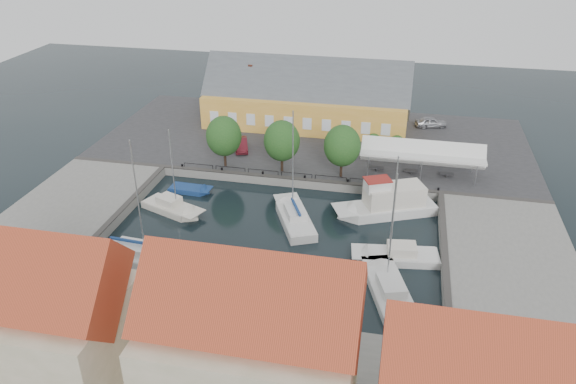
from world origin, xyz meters
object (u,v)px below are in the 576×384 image
Objects in this scene: warehouse at (303,100)px; east_boat_c at (389,292)px; car_silver at (431,122)px; car_red at (241,144)px; launch_nw at (190,190)px; west_boat_d at (137,257)px; center_sailboat at (295,220)px; trawler at (389,205)px; launch_sw at (85,289)px; tent_canopy at (422,153)px; east_boat_b at (397,257)px; west_boat_b at (172,209)px.

east_boat_c is at bearing -68.47° from warehouse.
car_silver is 27.40m from car_red.
car_silver reaches higher than car_red.
launch_nw is (-3.09, -10.51, -1.65)m from car_red.
warehouse is 5.73× the size of launch_nw.
east_boat_c is at bearing -1.01° from west_boat_d.
launch_nw is at bearing 161.48° from center_sailboat.
car_red is 0.39× the size of east_boat_c.
trawler reaches higher than launch_sw.
tent_canopy reaches higher than car_red.
car_silver is 51.95m from launch_sw.
tent_canopy is 38.86m from launch_sw.
tent_canopy is 9.24m from trawler.
warehouse reaches higher than car_silver.
car_silver is 0.38× the size of east_boat_c.
west_boat_d is 2.74× the size of launch_sw.
center_sailboat is 13.82m from launch_nw.
center_sailboat is 21.21m from launch_sw.
center_sailboat reaches higher than launch_sw.
tent_canopy is 33.71m from west_boat_d.
car_red is at bearing 150.50° from trawler.
center_sailboat is 1.08× the size of east_boat_c.
tent_canopy is 2.81× the size of launch_nw.
warehouse is 2.58× the size of east_boat_b.
east_boat_b reaches higher than trawler.
warehouse is at bearing 98.90° from center_sailboat.
car_red is at bearing 123.91° from center_sailboat.
launch_nw is at bearing -125.54° from car_red.
east_boat_b is at bearing 11.88° from west_boat_d.
launch_sw is (-5.29, -29.59, -1.65)m from car_red.
east_boat_c is at bearing -96.08° from tent_canopy.
center_sailboat is 1.23× the size of west_boat_b.
east_boat_c is (0.83, -13.95, -0.76)m from trawler.
east_boat_b is 24.11m from west_boat_d.
warehouse is 26.08m from trawler.
car_red is 0.44× the size of west_boat_b.
west_boat_d is (-26.90, -37.81, -1.48)m from car_silver.
east_boat_b is at bearing -10.11° from west_boat_b.
east_boat_c is (20.17, -24.90, -1.48)m from car_red.
west_boat_d reaches higher than tent_canopy.
west_boat_b reaches higher than launch_nw.
west_boat_d reaches higher than warehouse.
tent_canopy is at bearing 16.98° from launch_nw.
launch_nw is at bearing 116.66° from car_silver.
east_boat_b is at bearing -62.58° from car_red.
tent_canopy is 1.22× the size of east_boat_c.
car_red reaches higher than launch_sw.
launch_sw is (-15.31, -14.68, -0.27)m from center_sailboat.
west_boat_b is (-27.23, -28.59, -1.48)m from car_silver.
warehouse is 23.88m from launch_nw.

